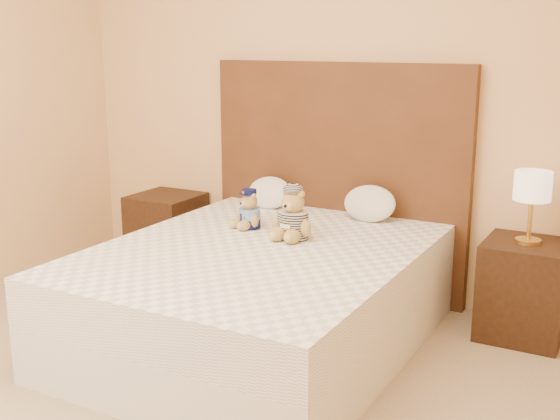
{
  "coord_description": "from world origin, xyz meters",
  "views": [
    {
      "loc": [
        1.84,
        -1.91,
        1.64
      ],
      "look_at": [
        -0.01,
        1.45,
        0.7
      ],
      "focal_mm": 45.0,
      "sensor_mm": 36.0,
      "label": 1
    }
  ],
  "objects_px": {
    "nightstand_left": "(167,232)",
    "teddy_prisoner": "(293,214)",
    "nightstand_right": "(524,290)",
    "teddy_police": "(249,209)",
    "lamp": "(533,190)",
    "pillow_left": "(269,191)",
    "pillow_right": "(370,202)",
    "bed": "(259,296)"
  },
  "relations": [
    {
      "from": "teddy_prisoner",
      "to": "pillow_right",
      "type": "height_order",
      "value": "teddy_prisoner"
    },
    {
      "from": "bed",
      "to": "pillow_left",
      "type": "distance_m",
      "value": 1.0
    },
    {
      "from": "pillow_left",
      "to": "teddy_prisoner",
      "type": "bearing_deg",
      "value": -50.38
    },
    {
      "from": "teddy_prisoner",
      "to": "bed",
      "type": "bearing_deg",
      "value": -103.95
    },
    {
      "from": "lamp",
      "to": "teddy_police",
      "type": "height_order",
      "value": "lamp"
    },
    {
      "from": "nightstand_right",
      "to": "pillow_left",
      "type": "relative_size",
      "value": 1.75
    },
    {
      "from": "nightstand_left",
      "to": "teddy_police",
      "type": "bearing_deg",
      "value": -25.5
    },
    {
      "from": "bed",
      "to": "teddy_prisoner",
      "type": "bearing_deg",
      "value": 71.82
    },
    {
      "from": "lamp",
      "to": "teddy_prisoner",
      "type": "xyz_separation_m",
      "value": [
        -1.17,
        -0.56,
        -0.15
      ]
    },
    {
      "from": "teddy_police",
      "to": "teddy_prisoner",
      "type": "xyz_separation_m",
      "value": [
        0.34,
        -0.08,
        0.03
      ]
    },
    {
      "from": "nightstand_left",
      "to": "teddy_prisoner",
      "type": "relative_size",
      "value": 1.88
    },
    {
      "from": "teddy_police",
      "to": "nightstand_right",
      "type": "bearing_deg",
      "value": 41.3
    },
    {
      "from": "nightstand_left",
      "to": "pillow_left",
      "type": "bearing_deg",
      "value": 2.04
    },
    {
      "from": "nightstand_left",
      "to": "lamp",
      "type": "bearing_deg",
      "value": 0.0
    },
    {
      "from": "lamp",
      "to": "teddy_prisoner",
      "type": "relative_size",
      "value": 1.37
    },
    {
      "from": "nightstand_right",
      "to": "pillow_right",
      "type": "relative_size",
      "value": 1.65
    },
    {
      "from": "bed",
      "to": "nightstand_right",
      "type": "height_order",
      "value": "same"
    },
    {
      "from": "lamp",
      "to": "pillow_right",
      "type": "bearing_deg",
      "value": 178.19
    },
    {
      "from": "teddy_police",
      "to": "lamp",
      "type": "bearing_deg",
      "value": 41.3
    },
    {
      "from": "bed",
      "to": "teddy_prisoner",
      "type": "relative_size",
      "value": 6.85
    },
    {
      "from": "nightstand_right",
      "to": "lamp",
      "type": "relative_size",
      "value": 1.38
    },
    {
      "from": "pillow_left",
      "to": "pillow_right",
      "type": "height_order",
      "value": "pillow_right"
    },
    {
      "from": "lamp",
      "to": "pillow_left",
      "type": "height_order",
      "value": "lamp"
    },
    {
      "from": "teddy_police",
      "to": "teddy_prisoner",
      "type": "relative_size",
      "value": 0.79
    },
    {
      "from": "lamp",
      "to": "pillow_right",
      "type": "relative_size",
      "value": 1.2
    },
    {
      "from": "nightstand_left",
      "to": "teddy_prisoner",
      "type": "distance_m",
      "value": 1.5
    },
    {
      "from": "bed",
      "to": "teddy_police",
      "type": "height_order",
      "value": "teddy_police"
    },
    {
      "from": "lamp",
      "to": "pillow_left",
      "type": "xyz_separation_m",
      "value": [
        -1.66,
        0.03,
        -0.19
      ]
    },
    {
      "from": "teddy_police",
      "to": "pillow_right",
      "type": "xyz_separation_m",
      "value": [
        0.56,
        0.5,
        0.0
      ]
    },
    {
      "from": "pillow_left",
      "to": "pillow_right",
      "type": "relative_size",
      "value": 0.94
    },
    {
      "from": "nightstand_right",
      "to": "teddy_police",
      "type": "distance_m",
      "value": 1.63
    },
    {
      "from": "nightstand_left",
      "to": "teddy_police",
      "type": "height_order",
      "value": "teddy_police"
    },
    {
      "from": "nightstand_right",
      "to": "pillow_left",
      "type": "distance_m",
      "value": 1.7
    },
    {
      "from": "lamp",
      "to": "teddy_prisoner",
      "type": "height_order",
      "value": "lamp"
    },
    {
      "from": "nightstand_left",
      "to": "pillow_right",
      "type": "relative_size",
      "value": 1.65
    },
    {
      "from": "nightstand_right",
      "to": "pillow_left",
      "type": "height_order",
      "value": "pillow_left"
    },
    {
      "from": "teddy_police",
      "to": "pillow_right",
      "type": "distance_m",
      "value": 0.75
    },
    {
      "from": "teddy_police",
      "to": "teddy_prisoner",
      "type": "distance_m",
      "value": 0.35
    },
    {
      "from": "nightstand_left",
      "to": "pillow_left",
      "type": "height_order",
      "value": "pillow_left"
    },
    {
      "from": "nightstand_right",
      "to": "teddy_police",
      "type": "bearing_deg",
      "value": -162.53
    },
    {
      "from": "bed",
      "to": "nightstand_right",
      "type": "relative_size",
      "value": 3.64
    },
    {
      "from": "teddy_police",
      "to": "pillow_left",
      "type": "relative_size",
      "value": 0.73
    }
  ]
}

